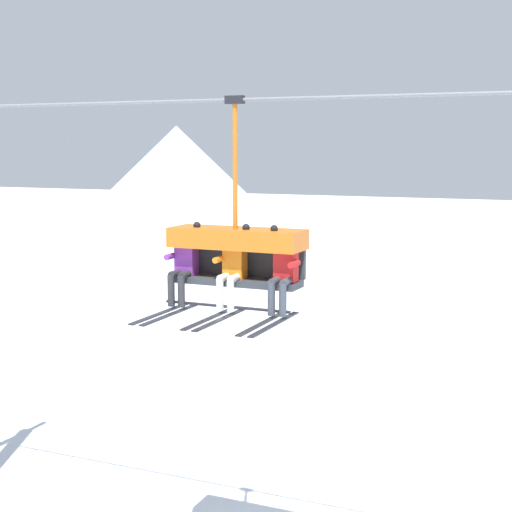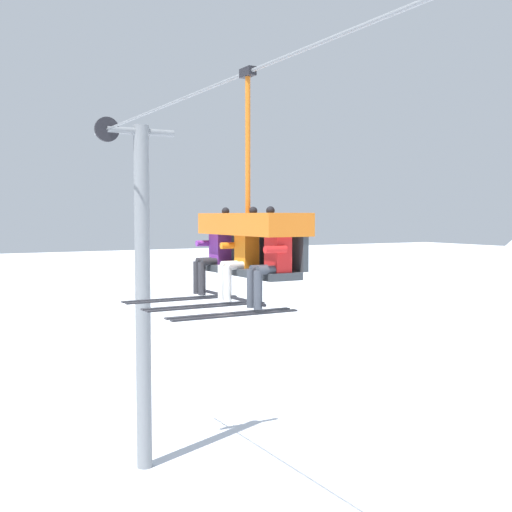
# 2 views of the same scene
# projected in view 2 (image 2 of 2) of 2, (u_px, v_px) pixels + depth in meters

# --- Properties ---
(lift_tower_near) EXTENTS (0.36, 1.88, 8.23)m
(lift_tower_near) POSITION_uv_depth(u_px,v_px,m) (142.00, 289.00, 15.04)
(lift_tower_near) COLOR slate
(lift_tower_near) RESTS_ON ground_plane
(lift_cable) EXTENTS (19.39, 0.05, 0.05)m
(lift_cable) POSITION_uv_depth(u_px,v_px,m) (341.00, 34.00, 6.87)
(lift_cable) COLOR slate
(chairlift_chair) EXTENTS (2.08, 0.74, 3.12)m
(chairlift_chair) POSITION_uv_depth(u_px,v_px,m) (253.00, 233.00, 8.85)
(chairlift_chair) COLOR #33383D
(skier_purple) EXTENTS (0.48, 1.70, 1.34)m
(skier_purple) POSITION_uv_depth(u_px,v_px,m) (213.00, 252.00, 9.48)
(skier_purple) COLOR purple
(skier_orange) EXTENTS (0.48, 1.70, 1.34)m
(skier_orange) POSITION_uv_depth(u_px,v_px,m) (239.00, 254.00, 8.76)
(skier_orange) COLOR orange
(skier_red) EXTENTS (0.48, 1.70, 1.34)m
(skier_red) POSITION_uv_depth(u_px,v_px,m) (270.00, 258.00, 8.05)
(skier_red) COLOR red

